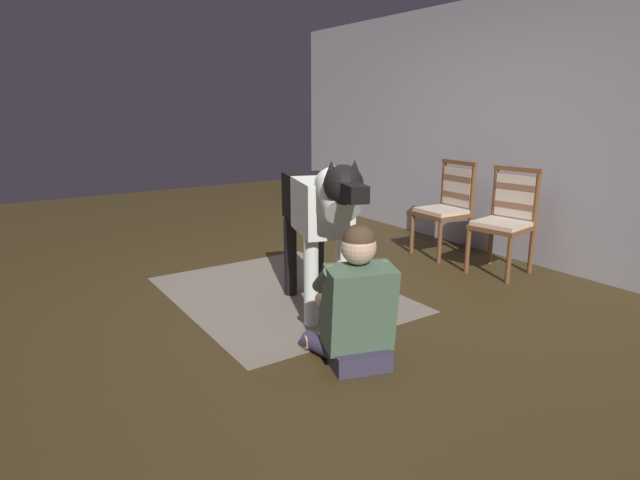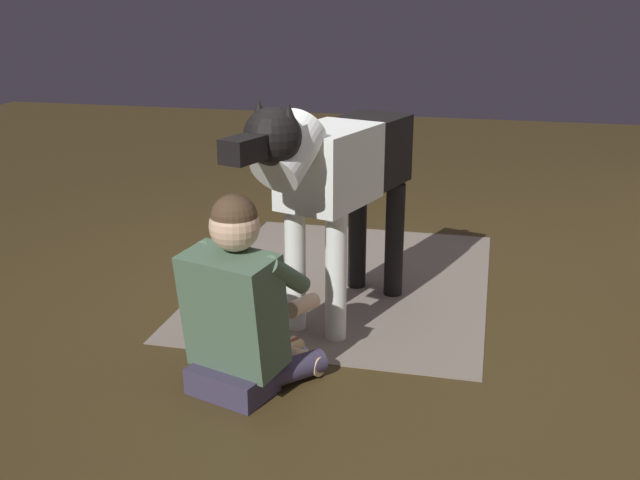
{
  "view_description": "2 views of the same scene",
  "coord_description": "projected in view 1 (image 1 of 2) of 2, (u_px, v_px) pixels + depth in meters",
  "views": [
    {
      "loc": [
        3.3,
        -1.95,
        1.53
      ],
      "look_at": [
        0.41,
        -0.01,
        0.63
      ],
      "focal_mm": 29.2,
      "sensor_mm": 36.0,
      "label": 1
    },
    {
      "loc": [
        3.73,
        0.85,
        1.65
      ],
      "look_at": [
        0.39,
        0.06,
        0.49
      ],
      "focal_mm": 41.68,
      "sensor_mm": 36.0,
      "label": 2
    }
  ],
  "objects": [
    {
      "name": "ground_plane",
      "position": [
        292.0,
        306.0,
        4.09
      ],
      "size": [
        12.72,
        12.72,
        0.0
      ],
      "primitive_type": "plane",
      "color": "#3D2F17"
    },
    {
      "name": "back_wall",
      "position": [
        516.0,
        130.0,
        5.18
      ],
      "size": [
        7.35,
        0.1,
        2.6
      ],
      "primitive_type": "cube",
      "color": "#B6B3BD",
      "rests_on": "ground"
    },
    {
      "name": "area_rug",
      "position": [
        281.0,
        294.0,
        4.36
      ],
      "size": [
        2.05,
        1.63,
        0.01
      ],
      "primitive_type": "cube",
      "color": "slate",
      "rests_on": "ground"
    },
    {
      "name": "dining_chair_left_of_pair",
      "position": [
        448.0,
        203.0,
        5.42
      ],
      "size": [
        0.48,
        0.49,
        0.98
      ],
      "color": "brown",
      "rests_on": "ground"
    },
    {
      "name": "dining_chair_right_of_pair",
      "position": [
        507.0,
        215.0,
        4.84
      ],
      "size": [
        0.52,
        0.52,
        0.98
      ],
      "color": "brown",
      "rests_on": "ground"
    },
    {
      "name": "person_sitting_on_floor",
      "position": [
        356.0,
        307.0,
        3.12
      ],
      "size": [
        0.69,
        0.6,
        0.87
      ],
      "color": "#39324A",
      "rests_on": "ground"
    },
    {
      "name": "large_dog",
      "position": [
        319.0,
        211.0,
        3.76
      ],
      "size": [
        1.53,
        0.64,
        1.21
      ],
      "color": "white",
      "rests_on": "ground"
    },
    {
      "name": "hot_dog_on_plate",
      "position": [
        338.0,
        335.0,
        3.52
      ],
      "size": [
        0.22,
        0.22,
        0.06
      ],
      "color": "silver",
      "rests_on": "ground"
    }
  ]
}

